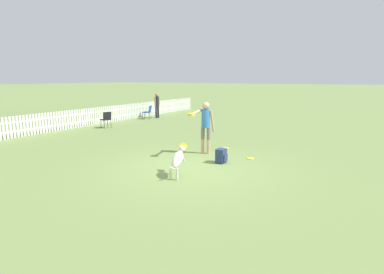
{
  "coord_description": "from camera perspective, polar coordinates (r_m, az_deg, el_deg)",
  "views": [
    {
      "loc": [
        -6.86,
        -4.27,
        2.47
      ],
      "look_at": [
        0.25,
        0.11,
        0.82
      ],
      "focal_mm": 28.0,
      "sensor_mm": 36.0,
      "label": 1
    }
  ],
  "objects": [
    {
      "name": "ground_plane",
      "position": [
        8.45,
        -0.25,
        -5.79
      ],
      "size": [
        240.0,
        240.0,
        0.0
      ],
      "primitive_type": "plane",
      "color": "olive"
    },
    {
      "name": "picket_fence",
      "position": [
        14.62,
        -29.81,
        1.82
      ],
      "size": [
        27.18,
        0.04,
        0.92
      ],
      "color": "white",
      "rests_on": "ground_plane"
    },
    {
      "name": "leaping_dog",
      "position": [
        7.59,
        -2.7,
        -4.1
      ],
      "size": [
        1.0,
        0.4,
        0.79
      ],
      "rotation": [
        0.0,
        0.0,
        -1.35
      ],
      "color": "beige",
      "rests_on": "ground_plane"
    },
    {
      "name": "backpack_on_grass",
      "position": [
        8.87,
        5.61,
        -3.61
      ],
      "size": [
        0.3,
        0.28,
        0.42
      ],
      "color": "navy",
      "rests_on": "ground_plane"
    },
    {
      "name": "spectator_standing",
      "position": [
        18.88,
        -6.68,
        6.44
      ],
      "size": [
        0.41,
        0.27,
        1.54
      ],
      "rotation": [
        0.0,
        0.0,
        3.04
      ],
      "color": "black",
      "rests_on": "ground_plane"
    },
    {
      "name": "frisbee_near_dog",
      "position": [
        9.47,
        11.09,
        -4.05
      ],
      "size": [
        0.22,
        0.22,
        0.02
      ],
      "color": "yellow",
      "rests_on": "ground_plane"
    },
    {
      "name": "folding_chair_green_right",
      "position": [
        15.53,
        -15.99,
        3.45
      ],
      "size": [
        0.53,
        0.54,
        0.82
      ],
      "rotation": [
        0.0,
        0.0,
        2.87
      ],
      "color": "#333338",
      "rests_on": "ground_plane"
    },
    {
      "name": "frisbee_near_handler",
      "position": [
        10.73,
        6.44,
        -2.11
      ],
      "size": [
        0.22,
        0.22,
        0.02
      ],
      "color": "yellow",
      "rests_on": "ground_plane"
    },
    {
      "name": "handler_person",
      "position": [
        9.74,
        2.52,
        2.96
      ],
      "size": [
        1.07,
        0.47,
        1.71
      ],
      "rotation": [
        0.0,
        0.0,
        -4.49
      ],
      "color": "tan",
      "rests_on": "ground_plane"
    },
    {
      "name": "folding_chair_blue_left",
      "position": [
        18.4,
        -8.35,
        4.92
      ],
      "size": [
        0.63,
        0.64,
        0.82
      ],
      "rotation": [
        0.0,
        0.0,
        3.54
      ],
      "color": "#333338",
      "rests_on": "ground_plane"
    }
  ]
}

